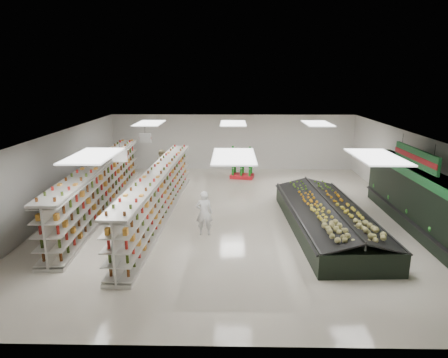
{
  "coord_description": "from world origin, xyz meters",
  "views": [
    {
      "loc": [
        -0.06,
        -15.02,
        5.36
      ],
      "look_at": [
        -0.37,
        0.51,
        1.33
      ],
      "focal_mm": 32.0,
      "sensor_mm": 36.0,
      "label": 1
    }
  ],
  "objects_px": {
    "soda_endcap": "(242,164)",
    "shopper_background": "(163,166)",
    "produce_island": "(327,217)",
    "gondola_center": "(159,196)",
    "shopper_main": "(204,213)",
    "gondola_left": "(102,187)"
  },
  "relations": [
    {
      "from": "gondola_left",
      "to": "shopper_main",
      "type": "height_order",
      "value": "gondola_left"
    },
    {
      "from": "soda_endcap",
      "to": "shopper_main",
      "type": "bearing_deg",
      "value": -100.7
    },
    {
      "from": "gondola_left",
      "to": "shopper_main",
      "type": "xyz_separation_m",
      "value": [
        4.43,
        -2.81,
        -0.12
      ]
    },
    {
      "from": "produce_island",
      "to": "shopper_main",
      "type": "xyz_separation_m",
      "value": [
        -4.35,
        -0.5,
        0.3
      ]
    },
    {
      "from": "gondola_center",
      "to": "soda_endcap",
      "type": "relative_size",
      "value": 6.76
    },
    {
      "from": "soda_endcap",
      "to": "produce_island",
      "type": "bearing_deg",
      "value": -69.15
    },
    {
      "from": "produce_island",
      "to": "soda_endcap",
      "type": "relative_size",
      "value": 4.54
    },
    {
      "from": "produce_island",
      "to": "soda_endcap",
      "type": "height_order",
      "value": "soda_endcap"
    },
    {
      "from": "soda_endcap",
      "to": "gondola_center",
      "type": "bearing_deg",
      "value": -118.31
    },
    {
      "from": "gondola_center",
      "to": "produce_island",
      "type": "height_order",
      "value": "gondola_center"
    },
    {
      "from": "shopper_background",
      "to": "produce_island",
      "type": "bearing_deg",
      "value": -145.92
    },
    {
      "from": "soda_endcap",
      "to": "shopper_background",
      "type": "relative_size",
      "value": 0.95
    },
    {
      "from": "soda_endcap",
      "to": "shopper_main",
      "type": "relative_size",
      "value": 1.03
    },
    {
      "from": "produce_island",
      "to": "gondola_center",
      "type": "bearing_deg",
      "value": 168.88
    },
    {
      "from": "gondola_left",
      "to": "shopper_background",
      "type": "xyz_separation_m",
      "value": [
        1.82,
        4.27,
        -0.06
      ]
    },
    {
      "from": "gondola_left",
      "to": "gondola_center",
      "type": "bearing_deg",
      "value": -25.41
    },
    {
      "from": "soda_endcap",
      "to": "shopper_background",
      "type": "xyz_separation_m",
      "value": [
        -4.12,
        -0.88,
        0.07
      ]
    },
    {
      "from": "gondola_center",
      "to": "produce_island",
      "type": "distance_m",
      "value": 6.34
    },
    {
      "from": "gondola_left",
      "to": "produce_island",
      "type": "height_order",
      "value": "gondola_left"
    },
    {
      "from": "gondola_left",
      "to": "soda_endcap",
      "type": "height_order",
      "value": "gondola_left"
    },
    {
      "from": "shopper_background",
      "to": "gondola_center",
      "type": "bearing_deg",
      "value": 175.51
    },
    {
      "from": "gondola_center",
      "to": "soda_endcap",
      "type": "xyz_separation_m",
      "value": [
        3.36,
        6.24,
        -0.08
      ]
    }
  ]
}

